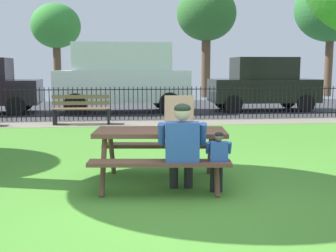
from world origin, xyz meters
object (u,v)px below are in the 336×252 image
child_at_table (218,157)px  parked_car_center (263,84)px  parked_car_left (122,76)px  far_tree_midleft (56,27)px  far_tree_center (206,15)px  picnic_table_foreground (160,142)px  pizza_box_open (180,122)px  park_bench_center (82,110)px  far_tree_midright (331,9)px  adult_at_table (182,145)px

child_at_table → parked_car_center: bearing=68.3°
child_at_table → parked_car_left: size_ratio=0.17×
far_tree_midleft → far_tree_center: bearing=-0.0°
picnic_table_foreground → parked_car_center: parked_car_center is taller
pizza_box_open → far_tree_midleft: size_ratio=0.10×
park_bench_center → parked_car_center: bearing=26.0°
picnic_table_foreground → parked_car_left: bearing=93.1°
picnic_table_foreground → far_tree_midright: (10.88, 16.64, 4.13)m
parked_car_center → far_tree_center: 7.90m
pizza_box_open → adult_at_table: 0.56m
picnic_table_foreground → pizza_box_open: size_ratio=4.15×
adult_at_table → parked_car_center: size_ratio=0.30×
pizza_box_open → far_tree_center: (3.69, 16.66, 3.45)m
adult_at_table → parked_car_left: 10.08m
picnic_table_foreground → parked_car_left: size_ratio=0.41×
pizza_box_open → child_at_table: (0.41, -0.59, -0.37)m
pizza_box_open → parked_car_left: bearing=94.8°
child_at_table → far_tree_midright: size_ratio=0.13×
picnic_table_foreground → far_tree_midright: far_tree_midright is taller
far_tree_midright → picnic_table_foreground: bearing=-123.2°
parked_car_left → far_tree_center: size_ratio=0.82×
far_tree_midleft → far_tree_midright: 14.74m
picnic_table_foreground → pizza_box_open: 0.40m
adult_at_table → child_at_table: adult_at_table is taller
park_bench_center → picnic_table_foreground: bearing=-75.3°
far_tree_center → parked_car_center: bearing=-84.0°
park_bench_center → pizza_box_open: bearing=-73.1°
picnic_table_foreground → pizza_box_open: bearing=-4.2°
parked_car_center → far_tree_midright: (6.16, 7.13, 3.72)m
child_at_table → parked_car_left: 10.22m
picnic_table_foreground → parked_car_left: parked_car_left is taller
picnic_table_foreground → parked_car_center: (4.71, 9.50, 0.41)m
child_at_table → far_tree_midright: bearing=59.4°
picnic_table_foreground → parked_car_left: (-0.52, 9.50, 0.71)m
pizza_box_open → far_tree_center: size_ratio=0.08×
parked_car_center → far_tree_midright: size_ratio=0.60×
pizza_box_open → park_bench_center: 6.71m
picnic_table_foreground → far_tree_midleft: bearing=102.9°
adult_at_table → far_tree_midright: bearing=58.2°
picnic_table_foreground → child_at_table: child_at_table is taller
picnic_table_foreground → pizza_box_open: (0.27, -0.02, 0.28)m
parked_car_left → far_tree_center: (4.49, 7.13, 3.03)m
parked_car_left → picnic_table_foreground: bearing=-86.9°
far_tree_midleft → parked_car_left: bearing=-65.2°
pizza_box_open → picnic_table_foreground: bearing=175.8°
child_at_table → parked_car_center: size_ratio=0.21×
child_at_table → far_tree_center: size_ratio=0.14×
child_at_table → park_bench_center: 7.39m
child_at_table → picnic_table_foreground: bearing=138.1°
parked_car_left → far_tree_midleft: 8.20m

